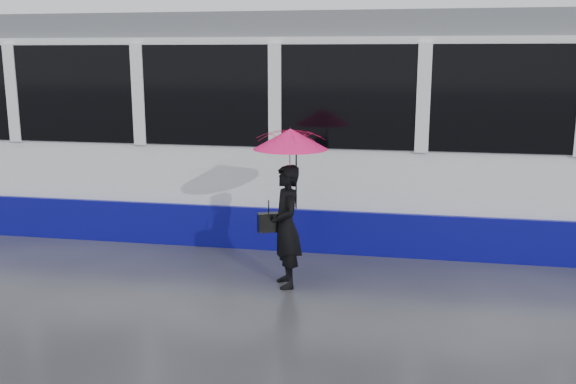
# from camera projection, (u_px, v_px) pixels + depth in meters

# --- Properties ---
(ground) EXTENTS (90.00, 90.00, 0.00)m
(ground) POSITION_uv_depth(u_px,v_px,m) (207.00, 276.00, 8.16)
(ground) COLOR #2A2A2F
(ground) RESTS_ON ground
(rails) EXTENTS (34.00, 1.51, 0.02)m
(rails) POSITION_uv_depth(u_px,v_px,m) (254.00, 225.00, 10.56)
(rails) COLOR #3F3D38
(rails) RESTS_ON ground
(tram) EXTENTS (26.00, 2.56, 3.35)m
(tram) POSITION_uv_depth(u_px,v_px,m) (454.00, 131.00, 9.65)
(tram) COLOR white
(tram) RESTS_ON ground
(woman) EXTENTS (0.55, 0.64, 1.49)m
(woman) POSITION_uv_depth(u_px,v_px,m) (286.00, 226.00, 7.68)
(woman) COLOR black
(woman) RESTS_ON ground
(umbrella) EXTENTS (1.16, 1.16, 1.01)m
(umbrella) POSITION_uv_depth(u_px,v_px,m) (290.00, 153.00, 7.49)
(umbrella) COLOR #EE1465
(umbrella) RESTS_ON ground
(handbag) EXTENTS (0.29, 0.21, 0.41)m
(handbag) POSITION_uv_depth(u_px,v_px,m) (269.00, 222.00, 7.73)
(handbag) COLOR black
(handbag) RESTS_ON ground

